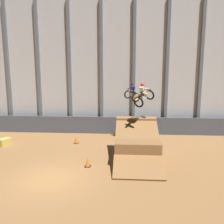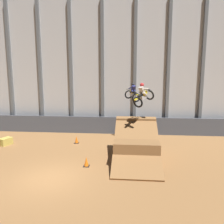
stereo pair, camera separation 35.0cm
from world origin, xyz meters
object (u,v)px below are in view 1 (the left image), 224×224
(dirt_ramp, at_px, (137,144))
(hay_bale_trackside, at_px, (5,142))
(rider_bike_left_air, at_px, (132,93))
(traffic_cone_near_ramp, at_px, (88,162))
(rider_bike_right_air, at_px, (144,95))
(traffic_cone_arena_edge, at_px, (76,140))

(dirt_ramp, distance_m, hay_bale_trackside, 10.40)
(dirt_ramp, bearing_deg, rider_bike_left_air, 94.00)
(dirt_ramp, xyz_separation_m, traffic_cone_near_ramp, (-3.00, -1.77, -0.59))
(dirt_ramp, relative_size, hay_bale_trackside, 4.76)
(traffic_cone_near_ramp, bearing_deg, dirt_ramp, 30.54)
(dirt_ramp, xyz_separation_m, rider_bike_right_air, (0.42, 0.45, 3.25))
(rider_bike_left_air, relative_size, hay_bale_trackside, 1.70)
(traffic_cone_near_ramp, bearing_deg, rider_bike_right_air, 32.99)
(rider_bike_right_air, distance_m, traffic_cone_near_ramp, 5.60)
(dirt_ramp, xyz_separation_m, traffic_cone_arena_edge, (-4.75, 2.75, -0.59))
(rider_bike_right_air, height_order, traffic_cone_near_ramp, rider_bike_right_air)
(traffic_cone_arena_edge, bearing_deg, hay_bale_trackside, -170.21)
(traffic_cone_near_ramp, distance_m, traffic_cone_arena_edge, 4.84)
(rider_bike_left_air, relative_size, rider_bike_right_air, 1.03)
(dirt_ramp, bearing_deg, traffic_cone_arena_edge, 149.93)
(traffic_cone_near_ramp, xyz_separation_m, hay_bale_trackside, (-7.22, 3.57, -0.00))
(rider_bike_right_air, bearing_deg, dirt_ramp, -96.37)
(rider_bike_left_air, xyz_separation_m, traffic_cone_near_ramp, (-2.73, -5.55, -3.73))
(rider_bike_left_air, xyz_separation_m, rider_bike_right_air, (0.69, -3.34, 0.12))
(dirt_ramp, xyz_separation_m, rider_bike_left_air, (-0.26, 3.79, 3.13))
(dirt_ramp, distance_m, traffic_cone_near_ramp, 3.53)
(traffic_cone_near_ramp, height_order, traffic_cone_arena_edge, same)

